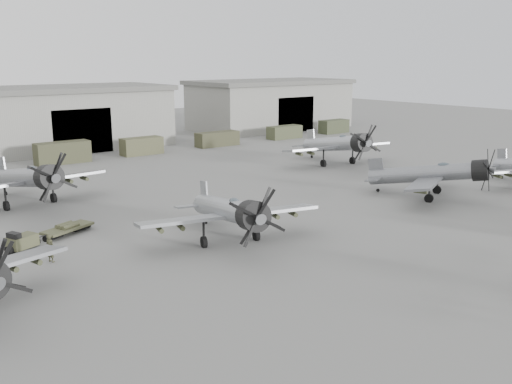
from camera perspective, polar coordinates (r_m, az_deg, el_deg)
ground at (r=36.14m, az=17.90°, el=-7.69°), size 220.00×220.00×0.00m
hangar_center at (r=85.67m, az=-18.68°, el=7.10°), size 29.00×14.80×8.70m
hangar_right at (r=104.63m, az=1.47°, el=8.77°), size 29.00×14.80×8.70m
support_truck_3 at (r=73.31m, az=-18.78°, el=3.74°), size 6.48×2.20×2.62m
support_truck_4 at (r=77.42m, az=-11.36°, el=4.53°), size 5.48×2.20×2.27m
support_truck_5 at (r=83.54m, az=-3.89°, el=5.32°), size 6.54×2.20×2.08m
support_truck_6 at (r=91.39m, az=2.87°, el=5.99°), size 5.81×2.20×2.03m
support_truck_7 at (r=99.01m, az=7.79°, el=6.51°), size 5.40×2.20×2.25m
aircraft_mid_1 at (r=38.85m, az=-2.52°, el=-1.96°), size 12.90×11.61×5.14m
aircraft_mid_2 at (r=54.39m, az=17.57°, el=1.76°), size 12.22×11.07×5.00m
aircraft_far_0 at (r=52.49m, az=-21.74°, el=1.28°), size 13.76×12.39×5.48m
aircraft_far_1 at (r=68.58m, az=8.34°, el=4.75°), size 14.13×12.72×5.61m
tug_trailer at (r=42.23m, az=-20.75°, el=-4.16°), size 6.75×3.76×1.36m
ground_crew at (r=38.13m, az=-19.87°, el=-5.29°), size 0.65×0.78×1.84m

